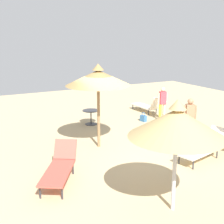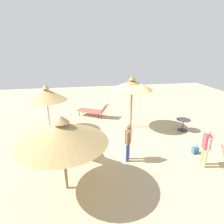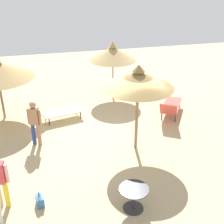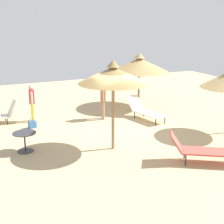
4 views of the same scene
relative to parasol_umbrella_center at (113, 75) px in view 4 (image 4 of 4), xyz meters
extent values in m
cube|color=tan|center=(0.51, -0.57, -2.49)|extent=(24.00, 24.00, 0.10)
cylinder|color=olive|center=(0.00, 0.00, -1.20)|extent=(0.10, 0.10, 2.48)
cone|color=#997A47|center=(0.00, 0.00, 0.01)|extent=(2.22, 2.22, 0.52)
cone|color=#997A47|center=(0.00, 0.00, 0.37)|extent=(0.40, 0.40, 0.22)
cylinder|color=olive|center=(4.47, -3.37, -1.43)|extent=(0.10, 0.10, 2.02)
cone|color=tan|center=(4.47, -3.37, -0.42)|extent=(2.77, 2.77, 0.65)
cone|color=tan|center=(4.47, -3.37, 0.00)|extent=(0.50, 0.50, 0.22)
cube|color=silver|center=(2.17, -2.65, -2.12)|extent=(1.63, 0.93, 0.05)
cylinder|color=#2D2D33|center=(1.60, -3.04, -2.29)|extent=(0.04, 0.04, 0.29)
cylinder|color=#2D2D33|center=(1.49, -2.54, -2.29)|extent=(0.04, 0.04, 0.29)
cylinder|color=#2D2D33|center=(2.86, -2.76, -2.29)|extent=(0.04, 0.04, 0.29)
cylinder|color=#2D2D33|center=(2.75, -2.26, -2.29)|extent=(0.04, 0.04, 0.29)
cube|color=silver|center=(3.12, -2.43, -1.83)|extent=(0.57, 0.69, 0.56)
cube|color=#CC4C3F|center=(-2.22, -2.12, -2.07)|extent=(1.43, 1.75, 0.05)
cylinder|color=#2D2D33|center=(-1.62, -1.67, -2.27)|extent=(0.04, 0.04, 0.34)
cylinder|color=#2D2D33|center=(-2.08, -1.38, -2.27)|extent=(0.04, 0.04, 0.34)
cube|color=#CC4C3F|center=(-1.69, -1.27, -1.80)|extent=(0.74, 0.65, 0.52)
cylinder|color=#2D2D33|center=(4.09, 2.84, -2.31)|extent=(0.04, 0.04, 0.26)
cylinder|color=#2D2D33|center=(4.56, 2.86, -2.31)|extent=(0.04, 0.04, 0.26)
cube|color=silver|center=(4.34, 2.57, -1.81)|extent=(0.57, 0.37, 0.65)
cylinder|color=beige|center=(4.21, 1.78, -2.06)|extent=(0.13, 0.13, 0.76)
cylinder|color=yellow|center=(4.02, 1.82, -2.06)|extent=(0.13, 0.13, 0.76)
cube|color=#D83F4C|center=(4.11, 1.80, -1.39)|extent=(0.33, 0.27, 0.57)
sphere|color=beige|center=(4.11, 1.80, -1.00)|extent=(0.21, 0.21, 0.21)
cylinder|color=beige|center=(4.30, 1.76, -1.42)|extent=(0.09, 0.09, 0.53)
cylinder|color=beige|center=(3.92, 1.84, -1.42)|extent=(0.09, 0.09, 0.53)
cylinder|color=#A57554|center=(3.13, -0.96, -2.04)|extent=(0.13, 0.13, 0.79)
cylinder|color=navy|center=(3.31, -1.04, -2.04)|extent=(0.13, 0.13, 0.79)
cube|color=#A57554|center=(3.22, -1.00, -1.35)|extent=(0.36, 0.33, 0.60)
sphere|color=#A57554|center=(3.22, -1.00, -0.94)|extent=(0.22, 0.22, 0.22)
cylinder|color=#A57554|center=(3.04, -0.92, -1.37)|extent=(0.09, 0.09, 0.55)
cylinder|color=#A57554|center=(3.40, -1.08, -1.37)|extent=(0.09, 0.09, 0.55)
cube|color=#336699|center=(3.22, 2.01, -2.30)|extent=(0.23, 0.32, 0.27)
torus|color=#336699|center=(3.22, 2.01, -2.12)|extent=(0.06, 0.21, 0.21)
cylinder|color=#2D2D33|center=(0.92, 2.69, -1.81)|extent=(0.75, 0.75, 0.02)
cylinder|color=#2D2D33|center=(0.92, 2.69, -2.13)|extent=(0.05, 0.05, 0.62)
cylinder|color=#2D2D33|center=(0.92, 2.69, -2.43)|extent=(0.52, 0.52, 0.02)
camera|label=1|loc=(-4.53, -9.41, 1.43)|focal=50.16mm
camera|label=2|loc=(9.91, -2.83, 2.07)|focal=31.36mm
camera|label=3|loc=(2.83, 8.16, 3.19)|focal=48.25mm
camera|label=4|loc=(-9.43, 4.26, 1.75)|focal=53.85mm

